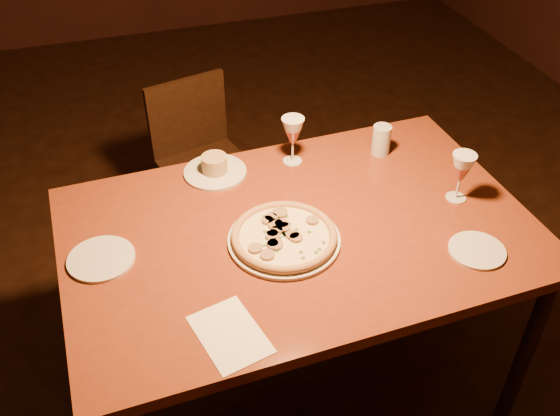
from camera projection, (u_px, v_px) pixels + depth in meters
name	position (u px, v px, depth m)	size (l,w,h in m)	color
floor	(220.00, 344.00, 2.76)	(7.00, 7.00, 0.00)	black
dining_table	(299.00, 244.00, 2.14)	(1.59, 1.05, 0.84)	maroon
chair_far	(201.00, 156.00, 3.07)	(0.49, 0.49, 0.84)	black
pizza_plate	(284.00, 237.00, 2.02)	(0.37, 0.37, 0.04)	silver
ramekin_saucer	(215.00, 168.00, 2.32)	(0.23, 0.23, 0.07)	silver
wine_glass_far	(293.00, 140.00, 2.34)	(0.09, 0.09, 0.19)	#A24F43
wine_glass_right	(460.00, 177.00, 2.16)	(0.08, 0.08, 0.18)	#A24F43
water_tumbler	(381.00, 140.00, 2.40)	(0.07, 0.07, 0.12)	#B2BAC2
side_plate_left	(101.00, 259.00, 1.96)	(0.21, 0.21, 0.01)	silver
side_plate_near	(477.00, 250.00, 2.00)	(0.18, 0.18, 0.01)	silver
menu_card	(230.00, 334.00, 1.73)	(0.16, 0.24, 0.00)	white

